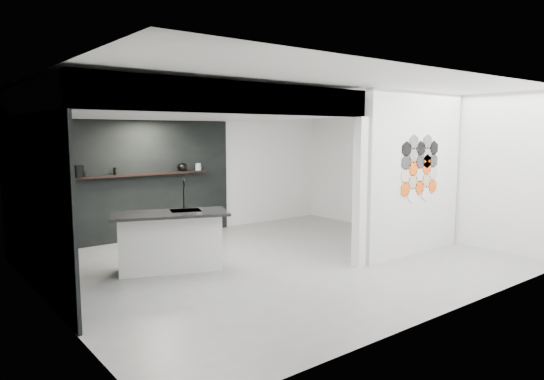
{
  "coord_description": "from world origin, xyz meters",
  "views": [
    {
      "loc": [
        -4.89,
        -6.05,
        2.12
      ],
      "look_at": [
        0.1,
        0.3,
        1.15
      ],
      "focal_mm": 32.0,
      "sensor_mm": 36.0,
      "label": 1
    }
  ],
  "objects": [
    {
      "name": "floor",
      "position": [
        0.0,
        0.0,
        -0.01
      ],
      "size": [
        7.0,
        6.0,
        0.01
      ],
      "primitive_type": "cube",
      "color": "slate"
    },
    {
      "name": "glass_vase",
      "position": [
        0.15,
        2.87,
        1.4
      ],
      "size": [
        0.14,
        0.14,
        0.15
      ],
      "primitive_type": "cylinder",
      "rotation": [
        0.0,
        0.0,
        0.41
      ],
      "color": "gray",
      "rests_on": "display_shelf"
    },
    {
      "name": "utensil_cup",
      "position": [
        -2.19,
        2.87,
        1.37
      ],
      "size": [
        0.09,
        0.09,
        0.1
      ],
      "primitive_type": "cylinder",
      "rotation": [
        0.0,
        0.0,
        0.14
      ],
      "color": "black",
      "rests_on": "display_shelf"
    },
    {
      "name": "bay_clad_left",
      "position": [
        -3.47,
        1.0,
        1.18
      ],
      "size": [
        0.04,
        4.0,
        2.35
      ],
      "primitive_type": "cube",
      "color": "black",
      "rests_on": "floor"
    },
    {
      "name": "hex_tile_cluster",
      "position": [
        2.26,
        -1.09,
        1.5
      ],
      "size": [
        1.04,
        0.02,
        1.16
      ],
      "color": "#F2520C",
      "rests_on": "partition_panel"
    },
    {
      "name": "display_shelf",
      "position": [
        -1.2,
        2.87,
        1.3
      ],
      "size": [
        3.0,
        0.15,
        0.04
      ],
      "primitive_type": "cube",
      "color": "black",
      "rests_on": "bay_clad_back"
    },
    {
      "name": "glass_bowl",
      "position": [
        0.15,
        2.87,
        1.36
      ],
      "size": [
        0.16,
        0.16,
        0.09
      ],
      "primitive_type": "cylinder",
      "rotation": [
        0.0,
        0.0,
        0.43
      ],
      "color": "gray",
      "rests_on": "display_shelf"
    },
    {
      "name": "bottle_dark",
      "position": [
        -1.63,
        2.87,
        1.39
      ],
      "size": [
        0.06,
        0.06,
        0.14
      ],
      "primitive_type": "cylinder",
      "rotation": [
        0.0,
        0.0,
        0.26
      ],
      "color": "black",
      "rests_on": "display_shelf"
    },
    {
      "name": "partition_panel",
      "position": [
        2.23,
        -1.0,
        1.4
      ],
      "size": [
        2.45,
        0.15,
        2.8
      ],
      "primitive_type": "cube",
      "color": "silver",
      "rests_on": "floor"
    },
    {
      "name": "stockpot",
      "position": [
        -2.32,
        2.87,
        1.42
      ],
      "size": [
        0.26,
        0.26,
        0.2
      ],
      "primitive_type": "cylinder",
      "rotation": [
        0.0,
        0.0,
        0.03
      ],
      "color": "black",
      "rests_on": "display_shelf"
    },
    {
      "name": "bay_clad_back",
      "position": [
        -1.3,
        2.97,
        1.18
      ],
      "size": [
        4.4,
        0.04,
        2.35
      ],
      "primitive_type": "cube",
      "color": "black",
      "rests_on": "floor"
    },
    {
      "name": "fascia_beam",
      "position": [
        -1.3,
        -0.92,
        2.55
      ],
      "size": [
        4.4,
        0.16,
        0.4
      ],
      "primitive_type": "cube",
      "color": "silver",
      "rests_on": "corner_column"
    },
    {
      "name": "kitchen_island",
      "position": [
        -1.62,
        0.64,
        0.47
      ],
      "size": [
        1.88,
        1.34,
        1.39
      ],
      "rotation": [
        0.0,
        0.0,
        -0.37
      ],
      "color": "silver",
      "rests_on": "floor"
    },
    {
      "name": "kettle",
      "position": [
        -0.22,
        2.87,
        1.41
      ],
      "size": [
        0.24,
        0.24,
        0.17
      ],
      "primitive_type": "ellipsoid",
      "rotation": [
        0.0,
        0.0,
        -0.22
      ],
      "color": "black",
      "rests_on": "display_shelf"
    },
    {
      "name": "corner_column",
      "position": [
        0.82,
        -1.0,
        1.18
      ],
      "size": [
        0.16,
        0.16,
        2.35
      ],
      "primitive_type": "cube",
      "color": "silver",
      "rests_on": "floor"
    },
    {
      "name": "bulkhead",
      "position": [
        -1.3,
        1.0,
        2.55
      ],
      "size": [
        4.4,
        4.0,
        0.4
      ],
      "primitive_type": "cube",
      "color": "silver",
      "rests_on": "corner_column"
    },
    {
      "name": "wall_basin",
      "position": [
        -3.24,
        0.8,
        0.85
      ],
      "size": [
        0.4,
        0.6,
        0.12
      ],
      "primitive_type": "cube",
      "color": "silver",
      "rests_on": "bay_clad_left"
    }
  ]
}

